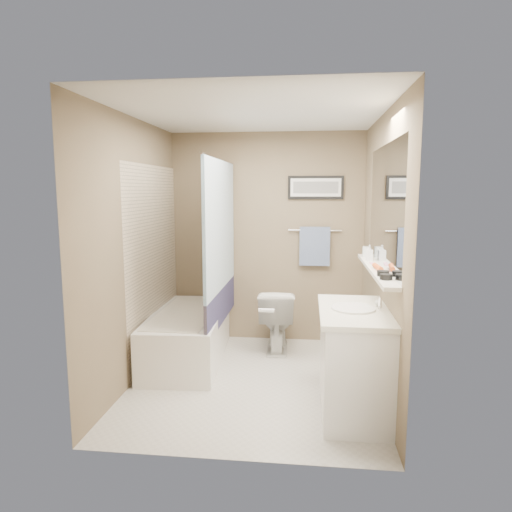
# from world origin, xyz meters

# --- Properties ---
(ground) EXTENTS (2.50, 2.50, 0.00)m
(ground) POSITION_xyz_m (0.00, 0.00, 0.00)
(ground) COLOR beige
(ground) RESTS_ON ground
(ceiling) EXTENTS (2.20, 2.50, 0.04)m
(ceiling) POSITION_xyz_m (0.00, 0.00, 2.38)
(ceiling) COLOR silver
(ceiling) RESTS_ON wall_back
(wall_back) EXTENTS (2.20, 0.04, 2.40)m
(wall_back) POSITION_xyz_m (0.00, 1.23, 1.20)
(wall_back) COLOR brown
(wall_back) RESTS_ON ground
(wall_front) EXTENTS (2.20, 0.04, 2.40)m
(wall_front) POSITION_xyz_m (0.00, -1.23, 1.20)
(wall_front) COLOR brown
(wall_front) RESTS_ON ground
(wall_left) EXTENTS (0.04, 2.50, 2.40)m
(wall_left) POSITION_xyz_m (-1.08, 0.00, 1.20)
(wall_left) COLOR brown
(wall_left) RESTS_ON ground
(wall_right) EXTENTS (0.04, 2.50, 2.40)m
(wall_right) POSITION_xyz_m (1.08, 0.00, 1.20)
(wall_right) COLOR brown
(wall_right) RESTS_ON ground
(tile_surround) EXTENTS (0.02, 1.55, 2.00)m
(tile_surround) POSITION_xyz_m (-1.09, 0.50, 1.00)
(tile_surround) COLOR beige
(tile_surround) RESTS_ON wall_left
(curtain_rod) EXTENTS (0.02, 1.55, 0.02)m
(curtain_rod) POSITION_xyz_m (-0.40, 0.50, 2.05)
(curtain_rod) COLOR silver
(curtain_rod) RESTS_ON wall_left
(curtain_upper) EXTENTS (0.03, 1.45, 1.28)m
(curtain_upper) POSITION_xyz_m (-0.40, 0.50, 1.40)
(curtain_upper) COLOR silver
(curtain_upper) RESTS_ON curtain_rod
(curtain_lower) EXTENTS (0.03, 1.45, 0.36)m
(curtain_lower) POSITION_xyz_m (-0.40, 0.50, 0.58)
(curtain_lower) COLOR #2E2A4F
(curtain_lower) RESTS_ON curtain_rod
(mirror) EXTENTS (0.02, 1.60, 1.00)m
(mirror) POSITION_xyz_m (1.09, -0.15, 1.62)
(mirror) COLOR silver
(mirror) RESTS_ON wall_right
(shelf) EXTENTS (0.12, 1.60, 0.03)m
(shelf) POSITION_xyz_m (1.04, -0.15, 1.10)
(shelf) COLOR silver
(shelf) RESTS_ON wall_right
(towel_bar) EXTENTS (0.60, 0.02, 0.02)m
(towel_bar) POSITION_xyz_m (0.55, 1.22, 1.30)
(towel_bar) COLOR silver
(towel_bar) RESTS_ON wall_back
(towel) EXTENTS (0.34, 0.05, 0.44)m
(towel) POSITION_xyz_m (0.55, 1.20, 1.12)
(towel) COLOR #8398BE
(towel) RESTS_ON towel_bar
(art_frame) EXTENTS (0.62, 0.02, 0.26)m
(art_frame) POSITION_xyz_m (0.55, 1.23, 1.78)
(art_frame) COLOR black
(art_frame) RESTS_ON wall_back
(art_mat) EXTENTS (0.56, 0.00, 0.20)m
(art_mat) POSITION_xyz_m (0.55, 1.22, 1.78)
(art_mat) COLOR white
(art_mat) RESTS_ON art_frame
(art_image) EXTENTS (0.50, 0.00, 0.13)m
(art_image) POSITION_xyz_m (0.55, 1.22, 1.78)
(art_image) COLOR #595959
(art_image) RESTS_ON art_mat
(door) EXTENTS (0.80, 0.02, 2.00)m
(door) POSITION_xyz_m (0.55, -1.24, 1.00)
(door) COLOR silver
(door) RESTS_ON wall_front
(door_handle) EXTENTS (0.10, 0.02, 0.02)m
(door_handle) POSITION_xyz_m (0.22, -1.19, 1.00)
(door_handle) COLOR silver
(door_handle) RESTS_ON door
(bathtub) EXTENTS (0.79, 1.54, 0.50)m
(bathtub) POSITION_xyz_m (-0.75, 0.48, 0.25)
(bathtub) COLOR white
(bathtub) RESTS_ON ground
(tub_rim) EXTENTS (0.56, 1.36, 0.02)m
(tub_rim) POSITION_xyz_m (-0.75, 0.48, 0.50)
(tub_rim) COLOR silver
(tub_rim) RESTS_ON bathtub
(toilet) EXTENTS (0.41, 0.69, 0.69)m
(toilet) POSITION_xyz_m (0.15, 0.88, 0.34)
(toilet) COLOR silver
(toilet) RESTS_ON ground
(vanity) EXTENTS (0.51, 0.90, 0.80)m
(vanity) POSITION_xyz_m (0.85, -0.48, 0.40)
(vanity) COLOR white
(vanity) RESTS_ON ground
(countertop) EXTENTS (0.54, 0.96, 0.04)m
(countertop) POSITION_xyz_m (0.84, -0.48, 0.82)
(countertop) COLOR silver
(countertop) RESTS_ON vanity
(sink_basin) EXTENTS (0.34, 0.34, 0.01)m
(sink_basin) POSITION_xyz_m (0.83, -0.48, 0.85)
(sink_basin) COLOR white
(sink_basin) RESTS_ON countertop
(faucet_spout) EXTENTS (0.02, 0.02, 0.10)m
(faucet_spout) POSITION_xyz_m (1.03, -0.48, 0.89)
(faucet_spout) COLOR white
(faucet_spout) RESTS_ON countertop
(faucet_knob) EXTENTS (0.05, 0.05, 0.05)m
(faucet_knob) POSITION_xyz_m (1.03, -0.38, 0.87)
(faucet_knob) COLOR silver
(faucet_knob) RESTS_ON countertop
(candle_bowl_near) EXTENTS (0.09, 0.09, 0.04)m
(candle_bowl_near) POSITION_xyz_m (1.04, -0.67, 1.14)
(candle_bowl_near) COLOR black
(candle_bowl_near) RESTS_ON shelf
(candle_bowl_far) EXTENTS (0.09, 0.09, 0.04)m
(candle_bowl_far) POSITION_xyz_m (1.04, -0.54, 1.14)
(candle_bowl_far) COLOR black
(candle_bowl_far) RESTS_ON shelf
(hair_brush_front) EXTENTS (0.06, 0.22, 0.04)m
(hair_brush_front) POSITION_xyz_m (1.04, -0.27, 1.14)
(hair_brush_front) COLOR #D3521D
(hair_brush_front) RESTS_ON shelf
(pink_comb) EXTENTS (0.04, 0.16, 0.01)m
(pink_comb) POSITION_xyz_m (1.04, 0.01, 1.12)
(pink_comb) COLOR pink
(pink_comb) RESTS_ON shelf
(glass_jar) EXTENTS (0.08, 0.08, 0.10)m
(glass_jar) POSITION_xyz_m (1.04, 0.44, 1.17)
(glass_jar) COLOR silver
(glass_jar) RESTS_ON shelf
(soap_bottle) EXTENTS (0.07, 0.07, 0.14)m
(soap_bottle) POSITION_xyz_m (1.04, 0.25, 1.18)
(soap_bottle) COLOR #999999
(soap_bottle) RESTS_ON shelf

